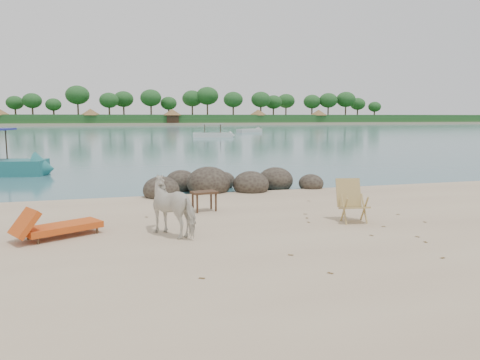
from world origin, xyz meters
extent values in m
plane|color=#3C6C78|center=(0.00, 90.00, 0.00)|extent=(400.00, 400.00, 0.00)
cube|color=tan|center=(0.00, 170.00, 0.00)|extent=(420.00, 90.00, 1.40)
cube|color=#1E4C1E|center=(0.00, 135.00, 1.90)|extent=(420.00, 18.00, 2.40)
ellipsoid|color=#2B221C|center=(-1.76, 5.80, 0.20)|extent=(1.17, 1.29, 0.88)
ellipsoid|color=#2B221C|center=(-0.06, 6.50, 0.26)|extent=(1.51, 1.66, 1.13)
ellipsoid|color=#2B221C|center=(1.34, 6.10, 0.22)|extent=(1.24, 1.36, 0.93)
ellipsoid|color=#2B221C|center=(2.54, 6.90, 0.22)|extent=(1.26, 1.39, 0.95)
ellipsoid|color=#2B221C|center=(3.64, 6.20, 0.15)|extent=(0.88, 0.97, 0.66)
ellipsoid|color=#2B221C|center=(-0.86, 7.50, 0.20)|extent=(1.14, 1.26, 0.86)
ellipsoid|color=#2B221C|center=(0.74, 7.70, 0.16)|extent=(0.91, 1.00, 0.68)
imported|color=silver|center=(-2.01, 0.83, 0.63)|extent=(1.42, 1.61, 1.26)
plane|color=brown|center=(1.24, 1.08, 0.01)|extent=(0.11, 0.11, 0.00)
plane|color=brown|center=(-0.19, -1.32, 0.01)|extent=(0.14, 0.14, 0.00)
plane|color=brown|center=(2.91, -0.82, 0.01)|extent=(0.13, 0.13, 0.00)
plane|color=brown|center=(1.56, 1.99, 0.01)|extent=(0.13, 0.13, 0.00)
plane|color=brown|center=(2.43, 3.71, 0.01)|extent=(0.14, 0.14, 0.00)
plane|color=brown|center=(3.97, 0.32, 0.01)|extent=(0.11, 0.11, 0.00)
plane|color=brown|center=(2.39, -2.24, 0.01)|extent=(0.12, 0.12, 0.00)
plane|color=brown|center=(2.80, -1.23, 0.01)|extent=(0.12, 0.12, 0.00)
plane|color=brown|center=(2.03, -0.46, 0.01)|extent=(0.12, 0.12, 0.00)
plane|color=brown|center=(2.74, 0.20, 0.01)|extent=(0.11, 0.11, 0.00)
plane|color=brown|center=(0.05, -2.44, 0.01)|extent=(0.14, 0.14, 0.00)
plane|color=brown|center=(-2.49, 2.75, 0.01)|extent=(0.14, 0.14, 0.00)
plane|color=brown|center=(1.40, 1.53, 0.01)|extent=(0.14, 0.14, 0.00)
plane|color=brown|center=(-2.02, -2.10, 0.01)|extent=(0.14, 0.14, 0.00)
plane|color=brown|center=(3.88, 1.29, 0.01)|extent=(0.11, 0.11, 0.00)
camera|label=1|loc=(-3.38, -9.11, 2.57)|focal=35.00mm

